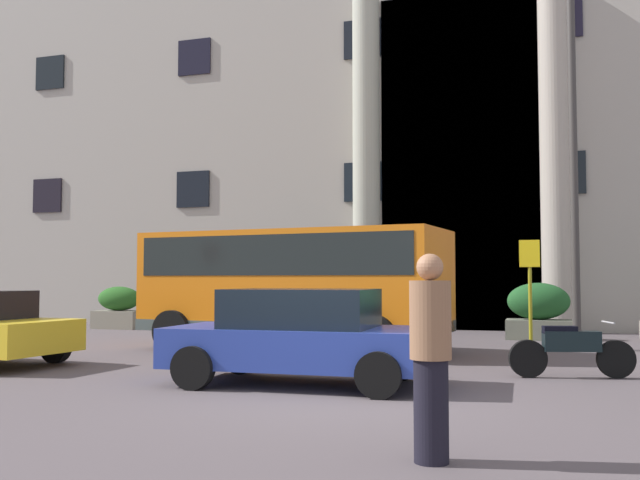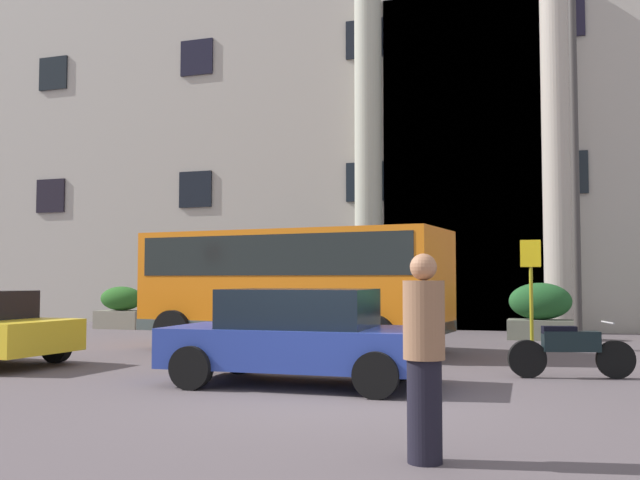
% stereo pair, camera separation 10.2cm
% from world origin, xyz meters
% --- Properties ---
extents(ground_plane, '(80.00, 64.00, 0.12)m').
position_xyz_m(ground_plane, '(0.00, 0.00, -0.06)').
color(ground_plane, '#4F4649').
extents(office_building_facade, '(38.38, 9.69, 21.41)m').
position_xyz_m(office_building_facade, '(-0.00, 17.48, 10.70)').
color(office_building_facade, '#9E988E').
rests_on(office_building_facade, ground_plane).
extents(orange_minibus, '(6.75, 3.31, 2.59)m').
position_xyz_m(orange_minibus, '(-2.70, 5.50, 1.56)').
color(orange_minibus, orange).
rests_on(orange_minibus, ground_plane).
extents(bus_stop_sign, '(0.44, 0.08, 2.43)m').
position_xyz_m(bus_stop_sign, '(2.19, 7.35, 1.51)').
color(bus_stop_sign, '#99921B').
rests_on(bus_stop_sign, ground_plane).
extents(hedge_planter_west, '(1.66, 0.78, 1.32)m').
position_xyz_m(hedge_planter_west, '(-4.35, 10.47, 0.64)').
color(hedge_planter_west, gray).
rests_on(hedge_planter_west, ground_plane).
extents(hedge_planter_east, '(1.65, 0.93, 1.47)m').
position_xyz_m(hedge_planter_east, '(2.33, 10.23, 0.71)').
color(hedge_planter_east, '#656959').
rests_on(hedge_planter_east, ground_plane).
extents(hedge_planter_entrance_left, '(1.54, 0.82, 1.33)m').
position_xyz_m(hedge_planter_entrance_left, '(-10.37, 10.32, 0.64)').
color(hedge_planter_entrance_left, gray).
rests_on(hedge_planter_entrance_left, ground_plane).
extents(parked_estate_mid, '(3.99, 2.06, 1.42)m').
position_xyz_m(parked_estate_mid, '(-0.94, 0.98, 0.72)').
color(parked_estate_mid, '#253B96').
rests_on(parked_estate_mid, ground_plane).
extents(motorcycle_far_end, '(1.94, 0.71, 0.89)m').
position_xyz_m(motorcycle_far_end, '(2.86, 2.97, 0.46)').
color(motorcycle_far_end, black).
rests_on(motorcycle_far_end, ground_plane).
extents(pedestrian_woman_dark_dress, '(0.36, 0.36, 1.79)m').
position_xyz_m(pedestrian_woman_dark_dress, '(1.58, -2.83, 0.91)').
color(pedestrian_woman_dark_dress, black).
rests_on(pedestrian_woman_dark_dress, ground_plane).
extents(lamppost_plaza_centre, '(0.40, 0.40, 8.65)m').
position_xyz_m(lamppost_plaza_centre, '(3.16, 7.75, 4.96)').
color(lamppost_plaza_centre, '#353230').
rests_on(lamppost_plaza_centre, ground_plane).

